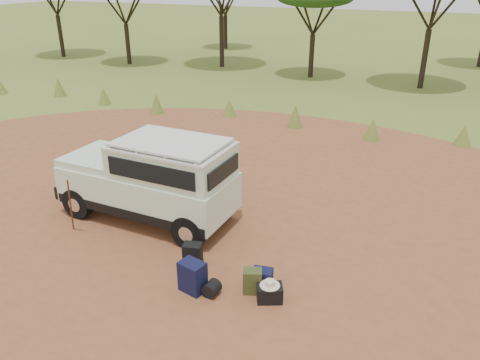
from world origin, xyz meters
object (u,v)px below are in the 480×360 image
at_px(walking_staff, 71,206).
at_px(backpack_olive, 252,281).
at_px(backpack_black, 193,255).
at_px(duffel_navy, 262,279).
at_px(safari_vehicle, 152,181).
at_px(hard_case, 270,293).
at_px(backpack_navy, 193,277).

bearing_deg(walking_staff, backpack_olive, -54.74).
distance_m(backpack_black, duffel_navy, 1.60).
bearing_deg(backpack_olive, safari_vehicle, 132.00).
bearing_deg(hard_case, walking_staff, 149.95).
relative_size(duffel_navy, hard_case, 0.91).
height_order(backpack_black, duffel_navy, backpack_black).
distance_m(duffel_navy, hard_case, 0.38).
height_order(safari_vehicle, hard_case, safari_vehicle).
bearing_deg(backpack_black, backpack_olive, -27.37).
xyz_separation_m(walking_staff, backpack_olive, (4.59, -0.36, -0.49)).
relative_size(backpack_black, backpack_olive, 1.04).
bearing_deg(backpack_olive, backpack_black, 147.05).
relative_size(backpack_navy, hard_case, 1.34).
relative_size(safari_vehicle, duffel_navy, 10.50).
bearing_deg(backpack_olive, backpack_navy, -179.44).
relative_size(backpack_black, backpack_navy, 0.82).
bearing_deg(safari_vehicle, backpack_black, -35.19).
bearing_deg(backpack_black, duffel_navy, -20.25).
bearing_deg(hard_case, backpack_black, 142.05).
bearing_deg(hard_case, backpack_olive, 140.12).
distance_m(backpack_navy, duffel_navy, 1.33).
bearing_deg(walking_staff, safari_vehicle, -4.06).
bearing_deg(backpack_navy, safari_vehicle, 149.82).
xyz_separation_m(safari_vehicle, walking_staff, (-1.31, -1.37, -0.29)).
height_order(safari_vehicle, backpack_olive, safari_vehicle).
relative_size(backpack_black, duffel_navy, 1.20).
bearing_deg(backpack_black, backpack_navy, -75.99).
bearing_deg(backpack_navy, hard_case, 25.29).
xyz_separation_m(backpack_black, hard_case, (1.84, -0.43, -0.09)).
height_order(safari_vehicle, backpack_black, safari_vehicle).
distance_m(safari_vehicle, backpack_navy, 3.16).
xyz_separation_m(backpack_black, backpack_olive, (1.46, -0.33, -0.01)).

